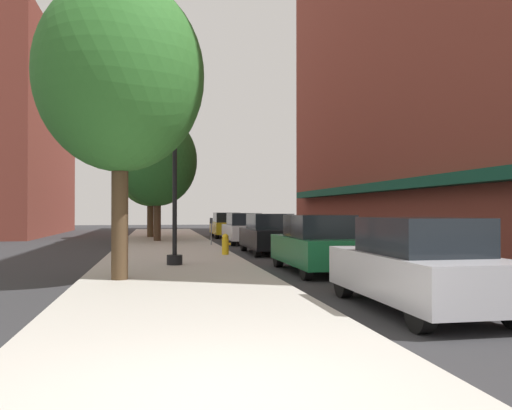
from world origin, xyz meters
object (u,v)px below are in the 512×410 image
object	(u,v)px
car_white	(243,229)
tree_far	(150,167)
lamppost	(175,165)
tree_near	(120,76)
fire_hydrant	(225,244)
car_black	(269,234)
parking_meter_near	(211,228)
car_yellow	(226,225)
car_silver	(418,265)
car_green	(317,244)
tree_mid	(157,161)

from	to	relation	value
car_white	tree_far	bearing A→B (deg)	128.58
lamppost	tree_near	bearing A→B (deg)	-113.49
fire_hydrant	car_black	size ratio (longest dim) A/B	0.18
tree_near	car_black	bearing A→B (deg)	56.47
parking_meter_near	car_yellow	bearing A→B (deg)	78.27
car_silver	car_green	distance (m)	5.93
car_black	car_yellow	distance (m)	13.68
car_green	car_white	xyz separation A→B (m)	(0.00, 13.28, 0.00)
parking_meter_near	car_white	size ratio (longest dim) A/B	0.30
tree_mid	car_green	size ratio (longest dim) A/B	1.62
car_white	car_black	bearing A→B (deg)	-89.94
car_white	tree_mid	bearing A→B (deg)	158.65
lamppost	tree_near	size ratio (longest dim) A/B	0.81
fire_hydrant	car_green	distance (m)	5.61
tree_near	car_yellow	bearing A→B (deg)	76.06
tree_near	tree_mid	size ratio (longest dim) A/B	1.05
parking_meter_near	tree_mid	bearing A→B (deg)	122.71
car_green	car_yellow	size ratio (longest dim) A/B	1.00
fire_hydrant	parking_meter_near	world-z (taller)	parking_meter_near
car_white	parking_meter_near	bearing A→B (deg)	-130.86
car_silver	car_white	bearing A→B (deg)	90.36
fire_hydrant	car_white	bearing A→B (deg)	76.05
parking_meter_near	car_green	xyz separation A→B (m)	(1.95, -11.03, -0.14)
tree_near	car_silver	distance (m)	8.21
lamppost	tree_mid	size ratio (longest dim) A/B	0.85
fire_hydrant	car_silver	distance (m)	11.34
tree_far	car_white	bearing A→B (deg)	-51.48
tree_mid	car_black	bearing A→B (deg)	-61.39
car_black	car_white	xyz separation A→B (m)	(0.00, 6.54, 0.00)
car_white	car_yellow	bearing A→B (deg)	90.06
parking_meter_near	car_silver	world-z (taller)	car_silver
parking_meter_near	tree_near	bearing A→B (deg)	-105.58
parking_meter_near	tree_far	distance (m)	9.72
car_yellow	tree_far	bearing A→B (deg)	-171.08
car_green	car_white	distance (m)	13.28
tree_near	car_green	xyz separation A→B (m)	(5.43, 1.46, -4.23)
tree_near	tree_mid	xyz separation A→B (m)	(0.89, 16.51, -0.49)
fire_hydrant	lamppost	bearing A→B (deg)	-120.47
tree_near	car_white	size ratio (longest dim) A/B	1.69
lamppost	car_white	world-z (taller)	lamppost
fire_hydrant	car_white	distance (m)	8.30
lamppost	parking_meter_near	world-z (taller)	lamppost
parking_meter_near	car_silver	size ratio (longest dim) A/B	0.30
car_silver	car_white	size ratio (longest dim) A/B	1.00
tree_mid	parking_meter_near	bearing A→B (deg)	-57.29
car_black	car_white	world-z (taller)	same
tree_near	car_green	size ratio (longest dim) A/B	1.69
parking_meter_near	tree_mid	world-z (taller)	tree_mid
tree_near	car_white	world-z (taller)	tree_near
tree_far	car_green	bearing A→B (deg)	-75.71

